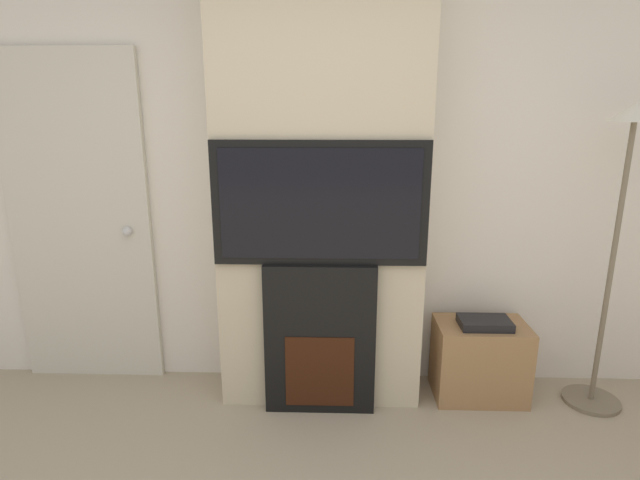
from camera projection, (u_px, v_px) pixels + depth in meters
The scene contains 7 objects.
wall_back at pixel (322, 175), 3.07m from camera, with size 6.00×0.06×2.70m.
chimney_breast at pixel (321, 180), 2.86m from camera, with size 1.19×0.38×2.70m.
fireplace at pixel (320, 338), 2.91m from camera, with size 0.64×0.15×0.91m.
television at pixel (320, 204), 2.70m from camera, with size 1.18×0.07×0.68m.
floor_lamp at pixel (620, 213), 2.76m from camera, with size 0.33×0.33×1.78m.
media_stand at pixel (480, 359), 3.08m from camera, with size 0.55×0.35×0.53m.
entry_door at pixel (80, 223), 3.14m from camera, with size 0.90×0.09×2.10m.
Camera 1 is at (0.08, -1.04, 1.75)m, focal length 28.00 mm.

